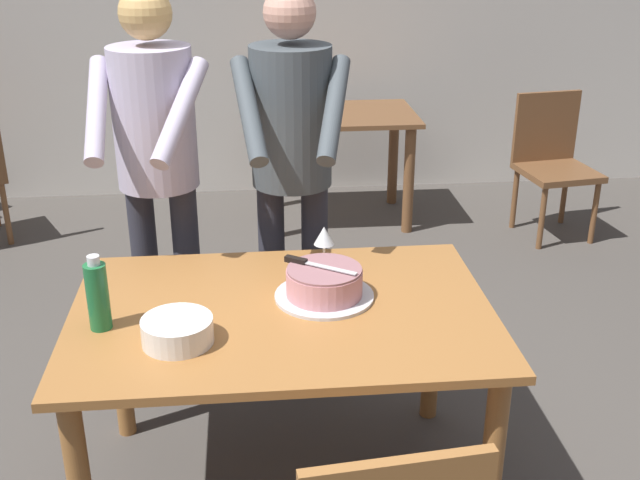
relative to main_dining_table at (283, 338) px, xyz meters
name	(u,v)px	position (x,y,z in m)	size (l,w,h in m)	color
back_wall	(255,4)	(0.00, 3.38, 0.71)	(10.00, 0.12, 2.70)	beige
main_dining_table	(283,338)	(0.00, 0.00, 0.00)	(1.40, 0.95, 0.75)	#9E6633
cake_on_platter	(324,284)	(0.15, 0.07, 0.16)	(0.34, 0.34, 0.11)	silver
cake_knife	(306,262)	(0.09, 0.11, 0.23)	(0.24, 0.17, 0.02)	silver
plate_stack	(177,331)	(-0.33, -0.18, 0.15)	(0.22, 0.22, 0.08)	white
wine_glass_near	(324,237)	(0.18, 0.36, 0.22)	(0.08, 0.08, 0.14)	silver
water_bottle	(98,295)	(-0.58, -0.07, 0.23)	(0.07, 0.07, 0.25)	#1E6B38
person_cutting_cake	(292,154)	(0.08, 0.69, 0.44)	(0.47, 0.56, 1.72)	#2D2D38
person_standing_beside	(157,156)	(-0.45, 0.72, 0.44)	(0.46, 0.57, 1.72)	#2D2D38
background_table	(339,137)	(0.51, 2.68, -0.06)	(1.00, 0.70, 0.74)	brown
background_chair_1	(553,159)	(1.85, 2.33, -0.15)	(0.50, 0.50, 0.90)	brown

